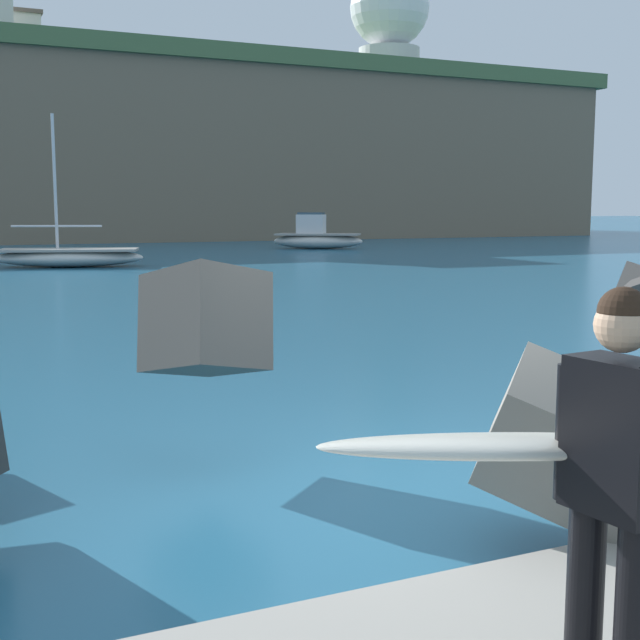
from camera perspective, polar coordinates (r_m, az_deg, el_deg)
name	(u,v)px	position (r m, az deg, el deg)	size (l,w,h in m)	color
ground_plane	(402,495)	(6.95, 5.57, -11.79)	(400.00, 400.00, 0.00)	#235B7A
breakwater_jetty	(558,351)	(8.19, 15.87, -2.07)	(31.48, 6.61, 2.40)	#3D3A38
surfer_with_board	(587,472)	(3.49, 17.71, -9.83)	(2.12, 1.25, 1.78)	black
boat_near_right	(317,237)	(48.53, -0.23, 5.63)	(5.38, 4.58, 2.09)	beige
boat_mid_centre	(69,256)	(34.81, -16.70, 4.16)	(6.12, 3.60, 5.97)	beige
headland_bluff	(28,153)	(74.35, -19.22, 10.68)	(91.04, 34.51, 13.69)	#756651
radar_dome	(389,18)	(78.76, 4.75, 19.78)	(6.98, 6.98, 9.70)	silver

